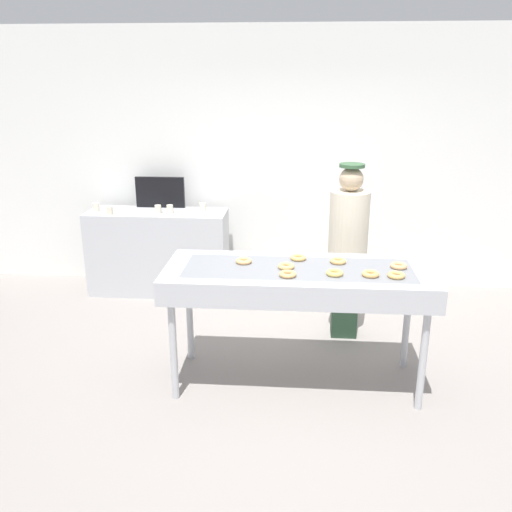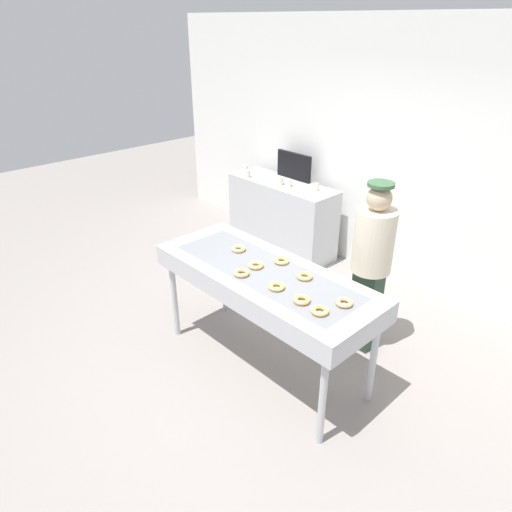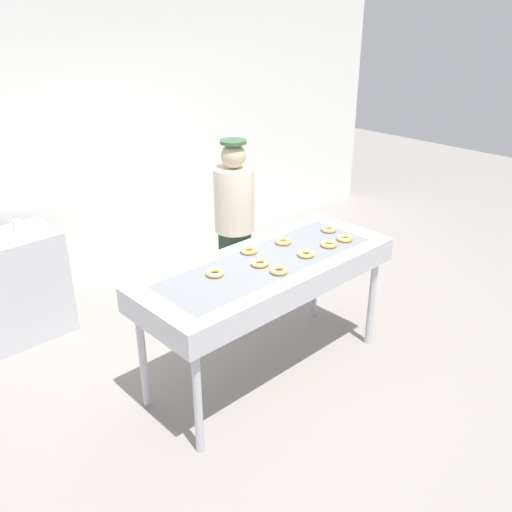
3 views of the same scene
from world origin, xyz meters
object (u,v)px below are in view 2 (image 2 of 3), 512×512
at_px(glazed_donut_1, 344,303).
at_px(glazed_donut_0, 239,249).
at_px(glazed_donut_4, 256,265).
at_px(glazed_donut_3, 320,311).
at_px(glazed_donut_6, 281,261).
at_px(glazed_donut_8, 302,300).
at_px(paper_cup_3, 289,183).
at_px(glazed_donut_7, 277,287).
at_px(worker_baker, 372,259).
at_px(paper_cup_1, 280,181).
at_px(prep_counter, 282,216).
at_px(paper_cup_0, 246,169).
at_px(glazed_donut_5, 305,276).
at_px(menu_display, 294,166).
at_px(glazed_donut_2, 242,273).
at_px(paper_cup_2, 316,187).
at_px(fryer_conveyor, 264,280).
at_px(paper_cup_4, 248,174).

bearing_deg(glazed_donut_1, glazed_donut_0, 178.78).
bearing_deg(glazed_donut_4, glazed_donut_3, -9.60).
bearing_deg(glazed_donut_3, glazed_donut_6, 153.84).
height_order(glazed_donut_1, glazed_donut_8, same).
relative_size(glazed_donut_1, paper_cup_3, 1.38).
xyz_separation_m(glazed_donut_1, glazed_donut_8, (-0.24, -0.20, 0.00)).
relative_size(glazed_donut_7, worker_baker, 0.08).
distance_m(glazed_donut_0, paper_cup_1, 2.03).
relative_size(glazed_donut_3, glazed_donut_7, 1.00).
xyz_separation_m(prep_counter, paper_cup_0, (-0.67, -0.04, 0.52)).
height_order(glazed_donut_5, menu_display, menu_display).
relative_size(glazed_donut_3, menu_display, 0.23).
bearing_deg(glazed_donut_2, glazed_donut_1, 16.59).
relative_size(glazed_donut_7, glazed_donut_8, 1.00).
bearing_deg(paper_cup_2, paper_cup_0, -175.30).
distance_m(glazed_donut_4, paper_cup_2, 2.18).
bearing_deg(paper_cup_0, paper_cup_1, -3.62).
xyz_separation_m(fryer_conveyor, glazed_donut_1, (0.77, 0.06, 0.11)).
bearing_deg(paper_cup_0, paper_cup_2, 4.70).
distance_m(glazed_donut_7, paper_cup_3, 2.57).
bearing_deg(paper_cup_4, glazed_donut_1, -30.00).
distance_m(glazed_donut_5, paper_cup_3, 2.40).
distance_m(paper_cup_2, paper_cup_3, 0.37).
distance_m(glazed_donut_1, prep_counter, 3.01).
relative_size(glazed_donut_2, glazed_donut_4, 1.00).
relative_size(glazed_donut_1, glazed_donut_5, 1.00).
relative_size(fryer_conveyor, glazed_donut_5, 16.01).
height_order(prep_counter, paper_cup_1, paper_cup_1).
xyz_separation_m(glazed_donut_8, prep_counter, (-2.11, 2.01, -0.53)).
bearing_deg(glazed_donut_0, paper_cup_1, 123.22).
xyz_separation_m(fryer_conveyor, glazed_donut_6, (-0.00, 0.20, 0.11)).
bearing_deg(fryer_conveyor, glazed_donut_7, -26.28).
xyz_separation_m(fryer_conveyor, glazed_donut_2, (-0.08, -0.19, 0.11)).
bearing_deg(paper_cup_0, glazed_donut_7, -37.98).
xyz_separation_m(glazed_donut_1, glazed_donut_2, (-0.84, -0.25, 0.00)).
xyz_separation_m(glazed_donut_7, glazed_donut_8, (0.26, -0.00, 0.00)).
bearing_deg(glazed_donut_5, prep_counter, 137.66).
height_order(worker_baker, paper_cup_3, worker_baker).
height_order(paper_cup_1, paper_cup_4, same).
distance_m(glazed_donut_2, glazed_donut_3, 0.79).
relative_size(paper_cup_0, paper_cup_1, 1.00).
bearing_deg(glazed_donut_5, paper_cup_4, 146.82).
relative_size(glazed_donut_2, paper_cup_3, 1.38).
relative_size(glazed_donut_0, worker_baker, 0.08).
xyz_separation_m(fryer_conveyor, glazed_donut_5, (0.31, 0.15, 0.11)).
bearing_deg(paper_cup_3, paper_cup_4, -169.65).
bearing_deg(glazed_donut_6, glazed_donut_0, -164.91).
bearing_deg(prep_counter, paper_cup_4, -158.78).
height_order(glazed_donut_3, worker_baker, worker_baker).
xyz_separation_m(paper_cup_0, paper_cup_2, (1.18, 0.10, 0.00)).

